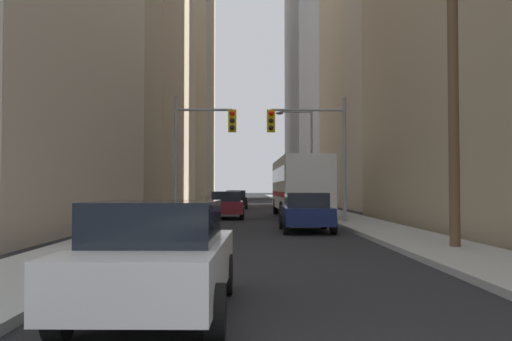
{
  "coord_description": "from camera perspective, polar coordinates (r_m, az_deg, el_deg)",
  "views": [
    {
      "loc": [
        -0.57,
        -2.39,
        1.69
      ],
      "look_at": [
        0.0,
        38.16,
        3.0
      ],
      "focal_mm": 38.81,
      "sensor_mm": 36.0,
      "label": 1
    }
  ],
  "objects": [
    {
      "name": "building_right_mid_block",
      "position": [
        54.0,
        22.38,
        15.15
      ],
      "size": [
        25.11,
        27.98,
        34.69
      ],
      "primitive_type": "cube",
      "color": "#B7A893",
      "rests_on": "ground"
    },
    {
      "name": "street_lamp_right",
      "position": [
        40.68,
        5.13,
        2.22
      ],
      "size": [
        2.71,
        0.32,
        7.5
      ],
      "color": "gray",
      "rests_on": "ground"
    },
    {
      "name": "sidewalk_right",
      "position": [
        52.67,
        4.91,
        -3.6
      ],
      "size": [
        2.57,
        160.0,
        0.15
      ],
      "primitive_type": "cube",
      "color": "#9E9E99",
      "rests_on": "ground"
    },
    {
      "name": "sedan_navy",
      "position": [
        21.68,
        5.19,
        -4.27
      ],
      "size": [
        1.95,
        4.22,
        1.52
      ],
      "color": "#141E4C",
      "rests_on": "ground"
    },
    {
      "name": "traffic_signal_near_left",
      "position": [
        26.2,
        -5.61,
        3.22
      ],
      "size": [
        2.93,
        0.44,
        6.0
      ],
      "color": "gray",
      "rests_on": "ground"
    },
    {
      "name": "building_right_far_highrise",
      "position": [
        93.77,
        9.28,
        13.05
      ],
      "size": [
        18.19,
        29.86,
        51.51
      ],
      "primitive_type": "cube",
      "color": "#93939E",
      "rests_on": "ground"
    },
    {
      "name": "sedan_white",
      "position": [
        7.64,
        -10.15,
        -8.73
      ],
      "size": [
        1.95,
        4.25,
        1.52
      ],
      "color": "white",
      "rests_on": "ground"
    },
    {
      "name": "sidewalk_left",
      "position": [
        52.57,
        -5.28,
        -3.6
      ],
      "size": [
        2.57,
        160.0,
        0.15
      ],
      "primitive_type": "cube",
      "color": "#9E9E99",
      "rests_on": "ground"
    },
    {
      "name": "building_left_far_tower",
      "position": [
        94.48,
        -10.03,
        14.61
      ],
      "size": [
        17.15,
        22.76,
        56.83
      ],
      "primitive_type": "cube",
      "color": "tan",
      "rests_on": "ground"
    },
    {
      "name": "traffic_signal_near_right",
      "position": [
        26.28,
        5.66,
        3.29
      ],
      "size": [
        3.75,
        0.44,
        6.0
      ],
      "color": "gray",
      "rests_on": "ground"
    },
    {
      "name": "sedan_black",
      "position": [
        46.52,
        -2.07,
        -2.98
      ],
      "size": [
        1.95,
        4.21,
        1.52
      ],
      "color": "black",
      "rests_on": "ground"
    },
    {
      "name": "building_left_mid_office",
      "position": [
        57.5,
        -17.57,
        12.82
      ],
      "size": [
        19.7,
        25.33,
        32.33
      ],
      "primitive_type": "cube",
      "color": "tan",
      "rests_on": "ground"
    },
    {
      "name": "city_bus",
      "position": [
        32.68,
        4.46,
        -1.42
      ],
      "size": [
        2.67,
        11.53,
        3.4
      ],
      "color": "silver",
      "rests_on": "ground"
    },
    {
      "name": "sedan_maroon",
      "position": [
        30.95,
        -3.05,
        -3.55
      ],
      "size": [
        1.95,
        4.24,
        1.52
      ],
      "color": "maroon",
      "rests_on": "ground"
    },
    {
      "name": "utility_pole_right",
      "position": [
        16.0,
        19.64,
        10.8
      ],
      "size": [
        2.2,
        0.28,
        9.78
      ],
      "color": "brown",
      "rests_on": "ground"
    }
  ]
}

